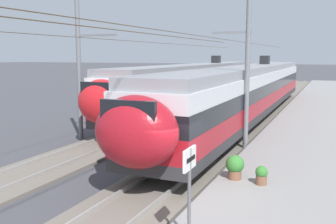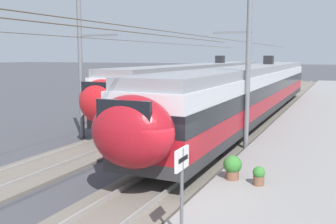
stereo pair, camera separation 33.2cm
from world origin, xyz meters
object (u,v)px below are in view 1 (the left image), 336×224
(train_near_platform, at_px, (250,89))
(potted_plant_by_shelter, at_px, (235,166))
(train_far_track, at_px, (199,83))
(catenary_mast_mid, at_px, (245,69))
(catenary_mast_far_side, at_px, (82,67))
(potted_plant_platform_edge, at_px, (261,174))
(platform_sign, at_px, (189,173))

(train_near_platform, bearing_deg, potted_plant_by_shelter, -170.33)
(train_far_track, distance_m, catenary_mast_mid, 14.42)
(catenary_mast_far_side, height_order, potted_plant_platform_edge, catenary_mast_far_side)
(potted_plant_platform_edge, height_order, potted_plant_by_shelter, potted_plant_by_shelter)
(train_near_platform, relative_size, train_far_track, 1.13)
(train_near_platform, xyz_separation_m, catenary_mast_far_side, (-9.56, 7.20, 1.69))
(potted_plant_by_shelter, bearing_deg, train_far_track, 22.58)
(catenary_mast_mid, height_order, platform_sign, catenary_mast_mid)
(catenary_mast_mid, height_order, catenary_mast_far_side, catenary_mast_mid)
(catenary_mast_far_side, bearing_deg, potted_plant_by_shelter, -115.94)
(train_far_track, xyz_separation_m, potted_plant_platform_edge, (-18.46, -8.53, -1.54))
(train_far_track, height_order, catenary_mast_far_side, catenary_mast_far_side)
(platform_sign, bearing_deg, train_far_track, 18.45)
(potted_plant_by_shelter, bearing_deg, catenary_mast_far_side, 64.06)
(catenary_mast_mid, xyz_separation_m, potted_plant_platform_edge, (-5.78, -1.90, -3.26))
(train_near_platform, height_order, catenary_mast_mid, catenary_mast_mid)
(train_far_track, relative_size, catenary_mast_mid, 0.67)
(potted_plant_platform_edge, distance_m, potted_plant_by_shelter, 0.98)
(potted_plant_platform_edge, bearing_deg, train_far_track, 24.80)
(catenary_mast_far_side, height_order, potted_plant_by_shelter, catenary_mast_far_side)
(catenary_mast_mid, relative_size, catenary_mast_far_side, 1.00)
(potted_plant_by_shelter, bearing_deg, catenary_mast_mid, 9.78)
(catenary_mast_mid, distance_m, potted_plant_platform_edge, 6.90)
(train_near_platform, bearing_deg, catenary_mast_far_side, 143.02)
(train_near_platform, xyz_separation_m, platform_sign, (-19.01, -2.52, -0.29))
(catenary_mast_mid, bearing_deg, catenary_mast_far_side, 95.78)
(platform_sign, bearing_deg, train_near_platform, 7.54)
(train_near_platform, distance_m, platform_sign, 19.18)
(potted_plant_platform_edge, bearing_deg, catenary_mast_far_side, 65.12)
(platform_sign, bearing_deg, potted_plant_platform_edge, -10.62)
(platform_sign, bearing_deg, catenary_mast_mid, 5.80)
(catenary_mast_mid, xyz_separation_m, platform_sign, (-10.32, -1.05, -2.01))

